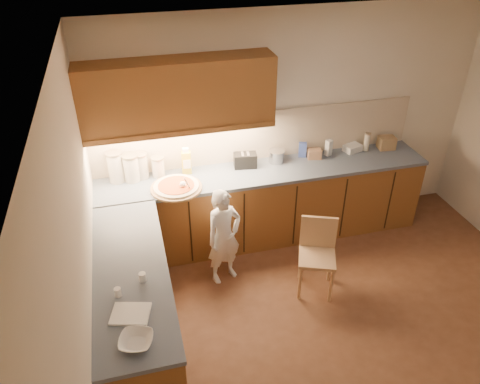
# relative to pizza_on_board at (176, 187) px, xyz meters

# --- Properties ---
(room) EXTENTS (4.54, 4.50, 2.62)m
(room) POSITION_rel_pizza_on_board_xyz_m (1.40, -1.55, 0.73)
(room) COLOR #58321E
(room) RESTS_ON ground
(l_counter) EXTENTS (3.77, 2.62, 0.92)m
(l_counter) POSITION_rel_pizza_on_board_xyz_m (0.47, -0.30, -0.48)
(l_counter) COLOR brown
(l_counter) RESTS_ON ground
(backsplash) EXTENTS (3.75, 0.02, 0.58)m
(backsplash) POSITION_rel_pizza_on_board_xyz_m (1.02, 0.44, 0.27)
(backsplash) COLOR beige
(backsplash) RESTS_ON l_counter
(upper_cabinets) EXTENTS (1.95, 0.36, 0.73)m
(upper_cabinets) POSITION_rel_pizza_on_board_xyz_m (0.12, 0.28, 0.90)
(upper_cabinets) COLOR brown
(upper_cabinets) RESTS_ON ground
(pizza_on_board) EXTENTS (0.54, 0.54, 0.22)m
(pizza_on_board) POSITION_rel_pizza_on_board_xyz_m (0.00, 0.00, 0.00)
(pizza_on_board) COLOR #A68053
(pizza_on_board) RESTS_ON l_counter
(child) EXTENTS (0.46, 0.38, 1.09)m
(child) POSITION_rel_pizza_on_board_xyz_m (0.40, -0.45, -0.40)
(child) COLOR white
(child) RESTS_ON ground
(wooden_chair) EXTENTS (0.48, 0.48, 0.81)m
(wooden_chair) POSITION_rel_pizza_on_board_xyz_m (1.29, -0.81, -0.47)
(wooden_chair) COLOR tan
(wooden_chair) RESTS_ON ground
(mixing_bowl) EXTENTS (0.29, 0.29, 0.06)m
(mixing_bowl) POSITION_rel_pizza_on_board_xyz_m (-0.55, -1.93, 0.00)
(mixing_bowl) COLOR white
(mixing_bowl) RESTS_ON l_counter
(canister_a) EXTENTS (0.17, 0.17, 0.35)m
(canister_a) POSITION_rel_pizza_on_board_xyz_m (-0.59, 0.32, 0.15)
(canister_a) COLOR beige
(canister_a) RESTS_ON l_counter
(canister_b) EXTENTS (0.18, 0.18, 0.31)m
(canister_b) POSITION_rel_pizza_on_board_xyz_m (-0.43, 0.30, 0.13)
(canister_b) COLOR silver
(canister_b) RESTS_ON l_counter
(canister_c) EXTENTS (0.15, 0.15, 0.29)m
(canister_c) POSITION_rel_pizza_on_board_xyz_m (-0.32, 0.34, 0.12)
(canister_c) COLOR beige
(canister_c) RESTS_ON l_counter
(canister_d) EXTENTS (0.14, 0.14, 0.23)m
(canister_d) POSITION_rel_pizza_on_board_xyz_m (-0.15, 0.32, 0.09)
(canister_d) COLOR silver
(canister_d) RESTS_ON l_counter
(oil_jug) EXTENTS (0.11, 0.08, 0.31)m
(oil_jug) POSITION_rel_pizza_on_board_xyz_m (0.16, 0.31, 0.12)
(oil_jug) COLOR gold
(oil_jug) RESTS_ON l_counter
(toaster) EXTENTS (0.27, 0.18, 0.17)m
(toaster) POSITION_rel_pizza_on_board_xyz_m (0.82, 0.28, 0.06)
(toaster) COLOR black
(toaster) RESTS_ON l_counter
(steel_pot) EXTENTS (0.19, 0.19, 0.14)m
(steel_pot) POSITION_rel_pizza_on_board_xyz_m (1.20, 0.30, 0.05)
(steel_pot) COLOR #B9B9BF
(steel_pot) RESTS_ON l_counter
(blue_box) EXTENTS (0.10, 0.09, 0.18)m
(blue_box) POSITION_rel_pizza_on_board_xyz_m (1.53, 0.35, 0.06)
(blue_box) COLOR #384FA8
(blue_box) RESTS_ON l_counter
(card_box_a) EXTENTS (0.18, 0.14, 0.11)m
(card_box_a) POSITION_rel_pizza_on_board_xyz_m (1.66, 0.27, 0.03)
(card_box_a) COLOR #9B7253
(card_box_a) RESTS_ON l_counter
(white_bottle) EXTENTS (0.08, 0.08, 0.19)m
(white_bottle) POSITION_rel_pizza_on_board_xyz_m (1.84, 0.30, 0.07)
(white_bottle) COLOR silver
(white_bottle) RESTS_ON l_counter
(flat_pack) EXTENTS (0.23, 0.19, 0.08)m
(flat_pack) POSITION_rel_pizza_on_board_xyz_m (2.17, 0.32, 0.02)
(flat_pack) COLOR silver
(flat_pack) RESTS_ON l_counter
(tall_jar) EXTENTS (0.07, 0.07, 0.23)m
(tall_jar) POSITION_rel_pizza_on_board_xyz_m (2.34, 0.30, 0.09)
(tall_jar) COLOR silver
(tall_jar) RESTS_ON l_counter
(card_box_b) EXTENTS (0.21, 0.17, 0.15)m
(card_box_b) POSITION_rel_pizza_on_board_xyz_m (2.60, 0.28, 0.05)
(card_box_b) COLOR #997A52
(card_box_b) RESTS_ON l_counter
(dough_cloth) EXTENTS (0.32, 0.28, 0.02)m
(dough_cloth) POSITION_rel_pizza_on_board_xyz_m (-0.58, -1.65, -0.01)
(dough_cloth) COLOR white
(dough_cloth) RESTS_ON l_counter
(spice_jar_a) EXTENTS (0.07, 0.07, 0.07)m
(spice_jar_a) POSITION_rel_pizza_on_board_xyz_m (-0.66, -1.43, 0.01)
(spice_jar_a) COLOR white
(spice_jar_a) RESTS_ON l_counter
(spice_jar_b) EXTENTS (0.07, 0.07, 0.08)m
(spice_jar_b) POSITION_rel_pizza_on_board_xyz_m (-0.46, -1.31, 0.01)
(spice_jar_b) COLOR white
(spice_jar_b) RESTS_ON l_counter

